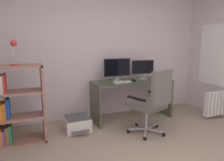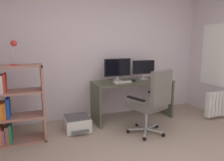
{
  "view_description": "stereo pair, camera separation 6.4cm",
  "coord_description": "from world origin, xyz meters",
  "px_view_note": "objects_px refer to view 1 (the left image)",
  "views": [
    {
      "loc": [
        -1.42,
        -1.64,
        1.48
      ],
      "look_at": [
        -0.07,
        1.59,
        0.85
      ],
      "focal_mm": 33.49,
      "sensor_mm": 36.0,
      "label": 1
    },
    {
      "loc": [
        -1.36,
        -1.67,
        1.48
      ],
      "look_at": [
        -0.07,
        1.59,
        0.85
      ],
      "focal_mm": 33.49,
      "sensor_mm": 36.0,
      "label": 2
    }
  ],
  "objects_px": {
    "desk": "(132,91)",
    "desk_lamp": "(14,48)",
    "office_chair": "(152,100)",
    "bookshelf": "(13,107)",
    "printer": "(77,123)",
    "monitor_secondary": "(143,68)",
    "monitor_main": "(117,68)",
    "keyboard": "(122,82)",
    "computer_mouse": "(134,80)",
    "radiator": "(220,103)"
  },
  "relations": [
    {
      "from": "office_chair",
      "to": "desk",
      "type": "bearing_deg",
      "value": 85.42
    },
    {
      "from": "desk",
      "to": "radiator",
      "type": "bearing_deg",
      "value": -21.23
    },
    {
      "from": "office_chair",
      "to": "printer",
      "type": "bearing_deg",
      "value": 149.47
    },
    {
      "from": "monitor_main",
      "to": "keyboard",
      "type": "relative_size",
      "value": 1.58
    },
    {
      "from": "desk",
      "to": "desk_lamp",
      "type": "height_order",
      "value": "desk_lamp"
    },
    {
      "from": "monitor_secondary",
      "to": "desk_lamp",
      "type": "relative_size",
      "value": 1.32
    },
    {
      "from": "monitor_main",
      "to": "office_chair",
      "type": "xyz_separation_m",
      "value": [
        0.2,
        -0.92,
        -0.42
      ]
    },
    {
      "from": "office_chair",
      "to": "radiator",
      "type": "height_order",
      "value": "office_chair"
    },
    {
      "from": "keyboard",
      "to": "desk_lamp",
      "type": "relative_size",
      "value": 0.96
    },
    {
      "from": "office_chair",
      "to": "bookshelf",
      "type": "height_order",
      "value": "bookshelf"
    },
    {
      "from": "monitor_main",
      "to": "radiator",
      "type": "xyz_separation_m",
      "value": [
        1.93,
        -0.76,
        -0.7
      ]
    },
    {
      "from": "radiator",
      "to": "office_chair",
      "type": "bearing_deg",
      "value": -174.59
    },
    {
      "from": "bookshelf",
      "to": "office_chair",
      "type": "bearing_deg",
      "value": -14.4
    },
    {
      "from": "computer_mouse",
      "to": "desk_lamp",
      "type": "relative_size",
      "value": 0.28
    },
    {
      "from": "radiator",
      "to": "desk_lamp",
      "type": "bearing_deg",
      "value": 174.43
    },
    {
      "from": "computer_mouse",
      "to": "radiator",
      "type": "height_order",
      "value": "computer_mouse"
    },
    {
      "from": "desk_lamp",
      "to": "radiator",
      "type": "bearing_deg",
      "value": -5.57
    },
    {
      "from": "printer",
      "to": "radiator",
      "type": "bearing_deg",
      "value": -9.54
    },
    {
      "from": "desk",
      "to": "printer",
      "type": "relative_size",
      "value": 3.11
    },
    {
      "from": "monitor_main",
      "to": "computer_mouse",
      "type": "xyz_separation_m",
      "value": [
        0.26,
        -0.19,
        -0.23
      ]
    },
    {
      "from": "office_chair",
      "to": "desk_lamp",
      "type": "bearing_deg",
      "value": 165.08
    },
    {
      "from": "desk",
      "to": "monitor_main",
      "type": "bearing_deg",
      "value": 157.43
    },
    {
      "from": "keyboard",
      "to": "radiator",
      "type": "xyz_separation_m",
      "value": [
        1.92,
        -0.54,
        -0.47
      ]
    },
    {
      "from": "keyboard",
      "to": "monitor_secondary",
      "type": "bearing_deg",
      "value": 21.63
    },
    {
      "from": "bookshelf",
      "to": "radiator",
      "type": "bearing_deg",
      "value": -5.46
    },
    {
      "from": "desk",
      "to": "keyboard",
      "type": "bearing_deg",
      "value": -157.52
    },
    {
      "from": "bookshelf",
      "to": "desk_lamp",
      "type": "xyz_separation_m",
      "value": [
        0.07,
        0.0,
        0.84
      ]
    },
    {
      "from": "desk_lamp",
      "to": "keyboard",
      "type": "bearing_deg",
      "value": 5.7
    },
    {
      "from": "monitor_secondary",
      "to": "office_chair",
      "type": "bearing_deg",
      "value": -111.78
    },
    {
      "from": "monitor_main",
      "to": "monitor_secondary",
      "type": "relative_size",
      "value": 1.15
    },
    {
      "from": "computer_mouse",
      "to": "printer",
      "type": "relative_size",
      "value": 0.2
    },
    {
      "from": "monitor_secondary",
      "to": "bookshelf",
      "type": "xyz_separation_m",
      "value": [
        -2.4,
        -0.4,
        -0.41
      ]
    },
    {
      "from": "office_chair",
      "to": "radiator",
      "type": "relative_size",
      "value": 1.42
    },
    {
      "from": "keyboard",
      "to": "printer",
      "type": "relative_size",
      "value": 0.69
    },
    {
      "from": "desk_lamp",
      "to": "desk",
      "type": "bearing_deg",
      "value": 7.99
    },
    {
      "from": "bookshelf",
      "to": "printer",
      "type": "distance_m",
      "value": 1.06
    },
    {
      "from": "computer_mouse",
      "to": "monitor_main",
      "type": "bearing_deg",
      "value": 153.98
    },
    {
      "from": "monitor_main",
      "to": "radiator",
      "type": "height_order",
      "value": "monitor_main"
    },
    {
      "from": "radiator",
      "to": "keyboard",
      "type": "bearing_deg",
      "value": 164.42
    },
    {
      "from": "bookshelf",
      "to": "printer",
      "type": "xyz_separation_m",
      "value": [
        0.96,
        0.11,
        -0.45
      ]
    },
    {
      "from": "monitor_secondary",
      "to": "keyboard",
      "type": "xyz_separation_m",
      "value": [
        -0.57,
        -0.22,
        -0.21
      ]
    },
    {
      "from": "monitor_secondary",
      "to": "office_chair",
      "type": "height_order",
      "value": "monitor_secondary"
    },
    {
      "from": "monitor_main",
      "to": "keyboard",
      "type": "height_order",
      "value": "monitor_main"
    },
    {
      "from": "computer_mouse",
      "to": "bookshelf",
      "type": "bearing_deg",
      "value": -163.9
    },
    {
      "from": "desk",
      "to": "radiator",
      "type": "relative_size",
      "value": 2.04
    },
    {
      "from": "monitor_main",
      "to": "radiator",
      "type": "distance_m",
      "value": 2.19
    },
    {
      "from": "office_chair",
      "to": "printer",
      "type": "distance_m",
      "value": 1.33
    },
    {
      "from": "keyboard",
      "to": "computer_mouse",
      "type": "relative_size",
      "value": 3.4
    },
    {
      "from": "monitor_secondary",
      "to": "radiator",
      "type": "distance_m",
      "value": 1.7
    },
    {
      "from": "computer_mouse",
      "to": "office_chair",
      "type": "xyz_separation_m",
      "value": [
        -0.06,
        -0.73,
        -0.19
      ]
    }
  ]
}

